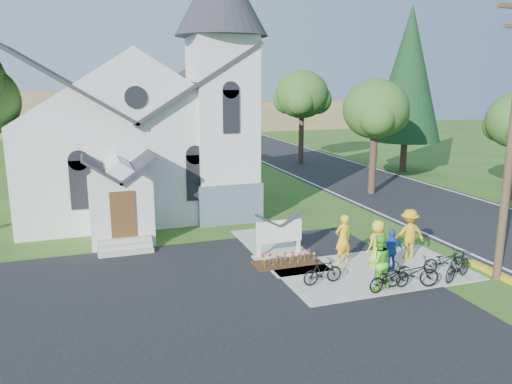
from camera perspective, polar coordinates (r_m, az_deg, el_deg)
name	(u,v)px	position (r m, az deg, el deg)	size (l,w,h in m)	color
ground	(344,282)	(18.06, 10.01, -10.10)	(120.00, 120.00, 0.00)	#305919
parking_lot	(149,343)	(14.34, -12.09, -16.48)	(20.00, 16.00, 0.02)	black
road	(367,183)	(35.37, 12.54, 1.04)	(8.00, 90.00, 0.02)	black
sidewalk	(373,271)	(19.17, 13.27, -8.81)	(7.00, 4.00, 0.05)	#A39F94
church	(139,113)	(27.18, -13.21, 8.75)	(12.35, 12.00, 13.00)	silver
church_sign	(279,232)	(19.95, 2.65, -4.58)	(2.20, 0.40, 1.70)	#A39F94
flower_bed	(287,263)	(19.48, 3.60, -8.10)	(2.60, 1.10, 0.07)	#3C2010
tree_road_near	(375,110)	(31.40, 13.50, 9.14)	(4.00, 4.00, 7.05)	#3D2A21
tree_road_mid	(302,95)	(42.21, 5.28, 11.00)	(4.40, 4.40, 7.80)	#3D2A21
conifer	(409,74)	(39.97, 17.06, 12.74)	(5.20, 5.20, 12.40)	#3D2A21
distant_hills	(171,115)	(71.94, -9.73, 8.63)	(61.00, 10.00, 5.60)	olive
cyclist_0	(343,239)	(19.36, 9.91, -5.33)	(0.70, 0.46, 1.93)	yellow
bike_0	(390,278)	(17.45, 15.02, -9.45)	(0.58, 1.67, 0.88)	black
cyclist_1	(378,262)	(17.32, 13.77, -7.74)	(0.92, 0.72, 1.90)	#54D127
bike_1	(323,272)	(17.51, 7.63, -9.00)	(0.42, 1.50, 0.90)	black
cyclist_2	(391,250)	(19.03, 15.22, -6.44)	(0.94, 0.39, 1.60)	#234BAF
bike_2	(411,273)	(17.87, 17.25, -8.80)	(0.68, 1.95, 1.02)	black
cyclist_3	(409,234)	(20.56, 17.09, -4.58)	(1.28, 0.73, 1.98)	gold
bike_3	(458,266)	(19.05, 22.08, -7.81)	(0.49, 1.73, 1.04)	black
cyclist_4	(378,244)	(19.30, 13.72, -5.74)	(0.89, 0.58, 1.82)	gold
bike_4	(444,261)	(19.62, 20.68, -7.36)	(0.58, 1.67, 0.88)	black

